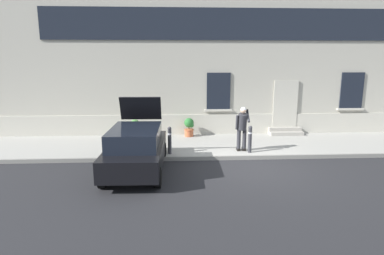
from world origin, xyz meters
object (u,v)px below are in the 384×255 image
object	(u,v)px
hatchback_car_black	(136,148)
planter_olive	(135,128)
planter_terracotta	(189,127)
bollard_near_person	(250,138)
bollard_far_left	(170,139)
person_on_phone	(242,126)

from	to	relation	value
hatchback_car_black	planter_olive	bearing A→B (deg)	97.00
hatchback_car_black	planter_terracotta	xyz separation A→B (m)	(1.94, 4.34, -0.19)
bollard_near_person	planter_terracotta	xyz separation A→B (m)	(-2.19, 2.80, -0.11)
hatchback_car_black	bollard_near_person	bearing A→B (deg)	20.45
hatchback_car_black	bollard_far_left	distance (m)	1.88
hatchback_car_black	planter_olive	distance (m)	4.15
bollard_near_person	bollard_far_left	distance (m)	3.05
person_on_phone	planter_terracotta	world-z (taller)	person_on_phone
person_on_phone	planter_olive	world-z (taller)	person_on_phone
hatchback_car_black	bollard_near_person	xyz separation A→B (m)	(4.13, 1.54, -0.09)
bollard_near_person	bollard_far_left	size ratio (longest dim) A/B	1.00
bollard_near_person	person_on_phone	world-z (taller)	person_on_phone
person_on_phone	planter_terracotta	size ratio (longest dim) A/B	2.03
person_on_phone	planter_olive	size ratio (longest dim) A/B	2.03
planter_olive	planter_terracotta	size ratio (longest dim) A/B	1.00
bollard_far_left	planter_olive	size ratio (longest dim) A/B	1.22
hatchback_car_black	planter_terracotta	world-z (taller)	hatchback_car_black
planter_terracotta	person_on_phone	bearing A→B (deg)	-53.53
bollard_near_person	bollard_far_left	xyz separation A→B (m)	(-3.05, 0.00, 0.00)
bollard_near_person	planter_terracotta	bearing A→B (deg)	127.99
bollard_far_left	planter_olive	world-z (taller)	bollard_far_left
bollard_near_person	person_on_phone	size ratio (longest dim) A/B	0.60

